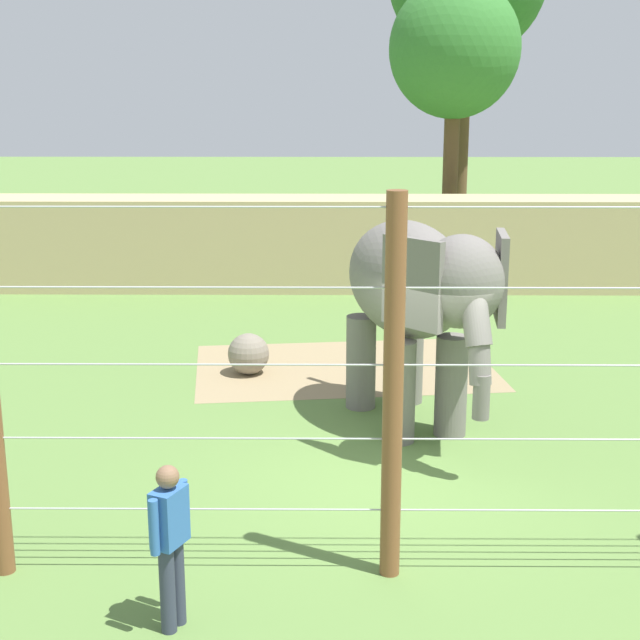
# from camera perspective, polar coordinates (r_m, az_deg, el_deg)

# --- Properties ---
(ground_plane) EXTENTS (120.00, 120.00, 0.00)m
(ground_plane) POSITION_cam_1_polar(r_m,az_deg,el_deg) (12.34, 4.62, -9.81)
(ground_plane) COLOR #5B7F3D
(dirt_patch) EXTENTS (5.85, 4.12, 0.01)m
(dirt_patch) POSITION_cam_1_polar(r_m,az_deg,el_deg) (16.95, 1.54, -2.98)
(dirt_patch) COLOR #937F5B
(dirt_patch) RESTS_ON ground
(embankment_wall) EXTENTS (36.00, 1.80, 2.35)m
(embankment_wall) POSITION_cam_1_polar(r_m,az_deg,el_deg) (23.58, 2.64, 4.85)
(embankment_wall) COLOR tan
(embankment_wall) RESTS_ON ground
(elephant) EXTENTS (2.49, 4.14, 3.20)m
(elephant) POSITION_cam_1_polar(r_m,az_deg,el_deg) (13.48, 6.01, 1.73)
(elephant) COLOR slate
(elephant) RESTS_ON ground
(enrichment_ball) EXTENTS (0.75, 0.75, 0.75)m
(enrichment_ball) POSITION_cam_1_polar(r_m,az_deg,el_deg) (16.51, -4.52, -2.14)
(enrichment_ball) COLOR gray
(enrichment_ball) RESTS_ON ground
(cable_fence) EXTENTS (9.69, 0.21, 4.09)m
(cable_fence) POSITION_cam_1_polar(r_m,az_deg,el_deg) (9.28, 5.52, -4.46)
(cable_fence) COLOR brown
(cable_fence) RESTS_ON ground
(zookeeper) EXTENTS (0.35, 0.58, 1.67)m
(zookeeper) POSITION_cam_1_polar(r_m,az_deg,el_deg) (8.87, -9.39, -13.45)
(zookeeper) COLOR #33384C
(zookeeper) RESTS_ON ground
(tree_far_left) EXTENTS (3.68, 3.68, 8.08)m
(tree_far_left) POSITION_cam_1_polar(r_m,az_deg,el_deg) (26.71, 8.45, 16.38)
(tree_far_left) COLOR brown
(tree_far_left) RESTS_ON ground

